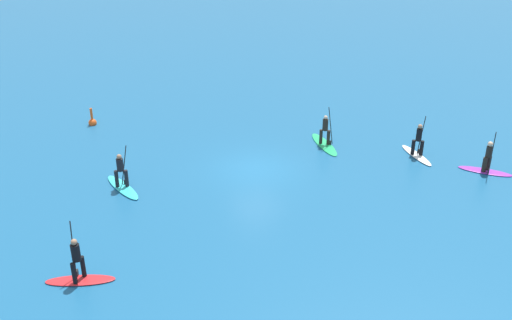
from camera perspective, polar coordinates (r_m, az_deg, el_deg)
ground_plane at (r=28.91m, az=0.00°, el=-0.89°), size 120.00×120.00×0.00m
surfer_on_red_board at (r=21.70m, az=-17.58°, el=-10.52°), size 2.52×1.83×2.34m
surfer_on_purple_board at (r=30.70m, az=22.36°, el=-0.39°), size 1.98×2.59×2.37m
surfer_on_teal_board at (r=27.61m, az=-13.46°, el=-2.04°), size 0.90×3.07×2.08m
surfer_on_white_board at (r=31.33m, az=16.07°, el=1.23°), size 1.37×2.84×2.21m
surfer_on_green_board at (r=31.70m, az=6.99°, el=2.20°), size 1.74×3.32×2.32m
marker_buoy at (r=35.80m, az=-16.27°, el=3.74°), size 0.49×0.49×1.19m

